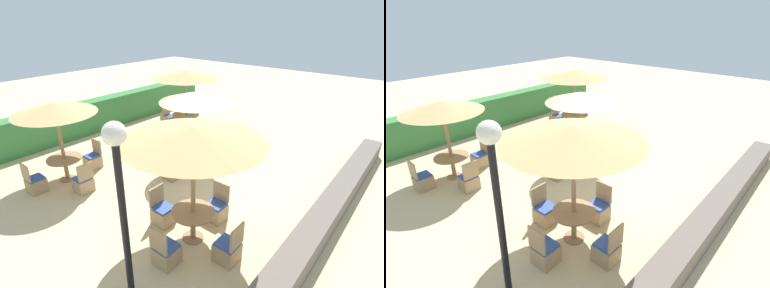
# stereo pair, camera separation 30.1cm
# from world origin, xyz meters

# --- Properties ---
(ground_plane) EXTENTS (40.00, 40.00, 0.00)m
(ground_plane) POSITION_xyz_m (0.00, 0.00, 0.00)
(ground_plane) COLOR #D1BA8C
(hedge_row) EXTENTS (13.00, 0.70, 1.32)m
(hedge_row) POSITION_xyz_m (0.00, 6.12, 0.66)
(hedge_row) COLOR #387A3D
(hedge_row) RESTS_ON ground_plane
(stone_border) EXTENTS (10.00, 0.56, 0.55)m
(stone_border) POSITION_xyz_m (0.00, -3.63, 0.27)
(stone_border) COLOR #6B6056
(stone_border) RESTS_ON ground_plane
(lamp_post) EXTENTS (0.36, 0.36, 3.32)m
(lamp_post) POSITION_xyz_m (-4.35, -1.61, 2.35)
(lamp_post) COLOR black
(lamp_post) RESTS_ON ground_plane
(parasol_back_right) EXTENTS (2.76, 2.76, 2.58)m
(parasol_back_right) POSITION_xyz_m (2.57, 3.08, 2.41)
(parasol_back_right) COLOR #93704C
(parasol_back_right) RESTS_ON ground_plane
(round_table_back_right) EXTENTS (1.15, 1.15, 0.74)m
(round_table_back_right) POSITION_xyz_m (2.57, 3.08, 0.59)
(round_table_back_right) COLOR #93704C
(round_table_back_right) RESTS_ON ground_plane
(patio_chair_back_right_west) EXTENTS (0.46, 0.46, 0.93)m
(patio_chair_back_right_west) POSITION_xyz_m (1.54, 3.14, 0.26)
(patio_chair_back_right_west) COLOR tan
(patio_chair_back_right_west) RESTS_ON ground_plane
(patio_chair_back_right_north) EXTENTS (0.46, 0.46, 0.93)m
(patio_chair_back_right_north) POSITION_xyz_m (2.57, 4.07, 0.26)
(patio_chair_back_right_north) COLOR tan
(patio_chair_back_right_north) RESTS_ON ground_plane
(parasol_back_left) EXTENTS (2.30, 2.30, 2.43)m
(parasol_back_left) POSITION_xyz_m (-2.92, 3.14, 2.26)
(parasol_back_left) COLOR #93704C
(parasol_back_left) RESTS_ON ground_plane
(round_table_back_left) EXTENTS (1.01, 1.01, 0.71)m
(round_table_back_left) POSITION_xyz_m (-2.92, 3.14, 0.55)
(round_table_back_left) COLOR #93704C
(round_table_back_left) RESTS_ON ground_plane
(patio_chair_back_left_west) EXTENTS (0.46, 0.46, 0.93)m
(patio_chair_back_left_west) POSITION_xyz_m (-3.85, 3.16, 0.26)
(patio_chair_back_left_west) COLOR tan
(patio_chair_back_left_west) RESTS_ON ground_plane
(patio_chair_back_left_east) EXTENTS (0.46, 0.46, 0.93)m
(patio_chair_back_left_east) POSITION_xyz_m (-1.96, 3.19, 0.26)
(patio_chair_back_left_east) COLOR tan
(patio_chair_back_left_east) RESTS_ON ground_plane
(patio_chair_back_left_south) EXTENTS (0.46, 0.46, 0.93)m
(patio_chair_back_left_south) POSITION_xyz_m (-2.97, 2.13, 0.26)
(patio_chair_back_left_south) COLOR tan
(patio_chair_back_left_south) RESTS_ON ground_plane
(parasol_center) EXTENTS (2.24, 2.24, 2.52)m
(parasol_center) POSITION_xyz_m (0.24, 0.66, 2.34)
(parasol_center) COLOR #93704C
(parasol_center) RESTS_ON ground_plane
(round_table_center) EXTENTS (1.19, 1.19, 0.72)m
(round_table_center) POSITION_xyz_m (0.24, 0.66, 0.59)
(round_table_center) COLOR #93704C
(round_table_center) RESTS_ON ground_plane
(patio_chair_center_west) EXTENTS (0.46, 0.46, 0.93)m
(patio_chair_center_west) POSITION_xyz_m (-0.84, 0.72, 0.26)
(patio_chair_center_west) COLOR tan
(patio_chair_center_west) RESTS_ON ground_plane
(patio_chair_center_east) EXTENTS (0.46, 0.46, 0.93)m
(patio_chair_center_east) POSITION_xyz_m (1.35, 0.64, 0.26)
(patio_chair_center_east) COLOR tan
(patio_chair_center_east) RESTS_ON ground_plane
(patio_chair_center_north) EXTENTS (0.46, 0.46, 0.93)m
(patio_chair_center_north) POSITION_xyz_m (0.23, 1.71, 0.26)
(patio_chair_center_north) COLOR tan
(patio_chair_center_north) RESTS_ON ground_plane
(parasol_front_left) EXTENTS (2.90, 2.90, 2.70)m
(parasol_front_left) POSITION_xyz_m (-2.49, -1.50, 2.52)
(parasol_front_left) COLOR #93704C
(parasol_front_left) RESTS_ON ground_plane
(round_table_front_left) EXTENTS (0.96, 0.96, 0.74)m
(round_table_front_left) POSITION_xyz_m (-2.49, -1.50, 0.56)
(round_table_front_left) COLOR #93704C
(round_table_front_left) RESTS_ON ground_plane
(patio_chair_front_left_east) EXTENTS (0.46, 0.46, 0.93)m
(patio_chair_front_left_east) POSITION_xyz_m (-1.59, -1.49, 0.26)
(patio_chair_front_left_east) COLOR tan
(patio_chair_front_left_east) RESTS_ON ground_plane
(patio_chair_front_left_west) EXTENTS (0.46, 0.46, 0.93)m
(patio_chair_front_left_west) POSITION_xyz_m (-3.42, -1.55, 0.26)
(patio_chair_front_left_west) COLOR tan
(patio_chair_front_left_west) RESTS_ON ground_plane
(patio_chair_front_left_south) EXTENTS (0.46, 0.46, 0.93)m
(patio_chair_front_left_south) POSITION_xyz_m (-2.54, -2.46, 0.26)
(patio_chair_front_left_south) COLOR tan
(patio_chair_front_left_south) RESTS_ON ground_plane
(patio_chair_front_left_north) EXTENTS (0.46, 0.46, 0.93)m
(patio_chair_front_left_north) POSITION_xyz_m (-2.53, -0.59, 0.26)
(patio_chair_front_left_north) COLOR tan
(patio_chair_front_left_north) RESTS_ON ground_plane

